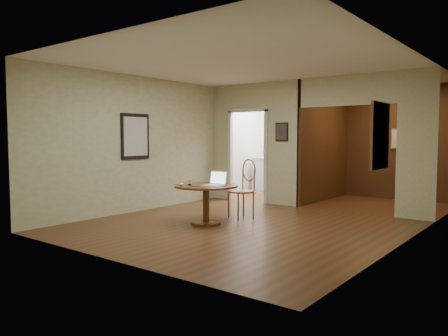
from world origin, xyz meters
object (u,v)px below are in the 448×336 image
Objects in this scene: chair at (244,185)px; open_laptop at (216,182)px; closed_laptop at (216,182)px; dining_table at (206,195)px.

open_laptop is at bearing -65.42° from chair.
chair is 3.30× the size of closed_laptop.
closed_laptop is (-0.21, -0.57, 0.09)m from chair.
chair is 3.14× the size of open_laptop.
open_laptop is (0.22, -0.01, 0.24)m from dining_table.
closed_laptop reaches higher than dining_table.
chair is at bearing 79.54° from dining_table.
dining_table is 3.13× the size of open_laptop.
open_laptop reaches higher than dining_table.
dining_table is at bearing -79.19° from chair.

